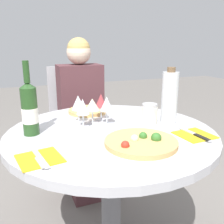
{
  "coord_description": "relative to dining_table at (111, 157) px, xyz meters",
  "views": [
    {
      "loc": [
        -0.41,
        -1.05,
        1.14
      ],
      "look_at": [
        -0.01,
        -0.04,
        0.84
      ],
      "focal_mm": 40.0,
      "sensor_mm": 36.0,
      "label": 1
    }
  ],
  "objects": [
    {
      "name": "dining_table",
      "position": [
        0.0,
        0.0,
        0.0
      ],
      "size": [
        0.99,
        0.99,
        0.74
      ],
      "color": "slate",
      "rests_on": "ground_plane"
    },
    {
      "name": "place_setting_right",
      "position": [
        0.32,
        -0.21,
        0.14
      ],
      "size": [
        0.16,
        0.19,
        0.01
      ],
      "color": "gold",
      "rests_on": "dining_table"
    },
    {
      "name": "wine_bottle",
      "position": [
        -0.36,
        0.08,
        0.26
      ],
      "size": [
        0.07,
        0.07,
        0.33
      ],
      "color": "#23471E",
      "rests_on": "dining_table"
    },
    {
      "name": "wine_glass_front_right",
      "position": [
        0.01,
        0.09,
        0.24
      ],
      "size": [
        0.07,
        0.07,
        0.14
      ],
      "color": "silver",
      "rests_on": "dining_table"
    },
    {
      "name": "wine_glass_back_left",
      "position": [
        -0.11,
        0.18,
        0.24
      ],
      "size": [
        0.07,
        0.07,
        0.14
      ],
      "color": "silver",
      "rests_on": "dining_table"
    },
    {
      "name": "wine_glass_back_right",
      "position": [
        0.01,
        0.18,
        0.24
      ],
      "size": [
        0.07,
        0.07,
        0.14
      ],
      "color": "silver",
      "rests_on": "dining_table"
    },
    {
      "name": "wine_glass_front_left",
      "position": [
        -0.11,
        0.09,
        0.24
      ],
      "size": [
        0.06,
        0.06,
        0.14
      ],
      "color": "silver",
      "rests_on": "dining_table"
    },
    {
      "name": "pizza_small_far",
      "position": [
        -0.02,
        0.34,
        0.15
      ],
      "size": [
        0.22,
        0.22,
        0.05
      ],
      "color": "tan",
      "rests_on": "dining_table"
    },
    {
      "name": "seated_diner",
      "position": [
        0.06,
        0.72,
        -0.07
      ],
      "size": [
        0.33,
        0.42,
        1.18
      ],
      "rotation": [
        0.0,
        0.0,
        3.14
      ],
      "color": "#512D33",
      "rests_on": "ground_plane"
    },
    {
      "name": "tall_carafe",
      "position": [
        0.32,
        0.0,
        0.27
      ],
      "size": [
        0.08,
        0.08,
        0.29
      ],
      "color": "silver",
      "rests_on": "dining_table"
    },
    {
      "name": "pizza_large",
      "position": [
        0.05,
        -0.21,
        0.15
      ],
      "size": [
        0.3,
        0.3,
        0.05
      ],
      "color": "tan",
      "rests_on": "dining_table"
    },
    {
      "name": "place_setting_left",
      "position": [
        -0.35,
        -0.2,
        0.14
      ],
      "size": [
        0.17,
        0.19,
        0.01
      ],
      "color": "gold",
      "rests_on": "dining_table"
    },
    {
      "name": "chair_behind_diner",
      "position": [
        0.06,
        0.87,
        -0.14
      ],
      "size": [
        0.43,
        0.43,
        0.96
      ],
      "rotation": [
        0.0,
        0.0,
        3.14
      ],
      "color": "#ADADB2",
      "rests_on": "ground_plane"
    },
    {
      "name": "sugar_shaker",
      "position": [
        0.21,
        0.01,
        0.19
      ],
      "size": [
        0.08,
        0.08,
        0.11
      ],
      "color": "silver",
      "rests_on": "dining_table"
    },
    {
      "name": "wine_glass_center",
      "position": [
        -0.05,
        0.13,
        0.24
      ],
      "size": [
        0.08,
        0.08,
        0.13
      ],
      "color": "silver",
      "rests_on": "dining_table"
    }
  ]
}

